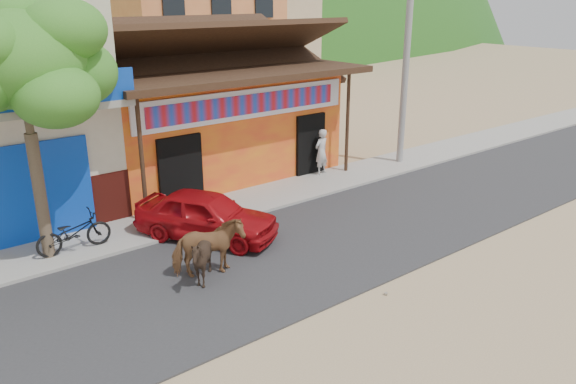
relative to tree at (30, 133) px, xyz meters
name	(u,v)px	position (x,y,z in m)	size (l,w,h in m)	color
ground	(358,296)	(4.60, -5.80, -3.12)	(120.00, 120.00, 0.00)	#9E825B
road	(285,254)	(4.60, -3.30, -3.10)	(60.00, 5.00, 0.04)	#28282B
sidewalk	(211,212)	(4.60, 0.20, -3.06)	(60.00, 2.00, 0.12)	gray
dance_club	(199,121)	(6.60, 4.20, -1.32)	(8.00, 6.00, 3.60)	orange
apartment_rear	(248,9)	(22.60, 24.20, 1.88)	(8.00, 8.00, 10.00)	tan
tree	(30,133)	(0.00, 0.00, 0.00)	(3.00, 3.00, 6.00)	#2D721E
utility_pole	(407,52)	(12.80, 0.20, 1.00)	(0.24, 0.24, 8.00)	gray
cow_tan	(208,248)	(2.58, -3.09, -2.42)	(0.72, 1.57, 1.33)	brown
cow_dark	(201,260)	(2.25, -3.35, -2.50)	(0.93, 1.05, 1.15)	black
red_car	(206,215)	(3.60, -1.29, -2.45)	(1.50, 3.73, 1.27)	#A70B11
scooter	(74,233)	(0.60, -0.10, -2.53)	(0.63, 1.80, 0.94)	black
pedestrian	(321,152)	(9.43, 0.85, -2.21)	(0.58, 0.38, 1.59)	#BBBBBB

